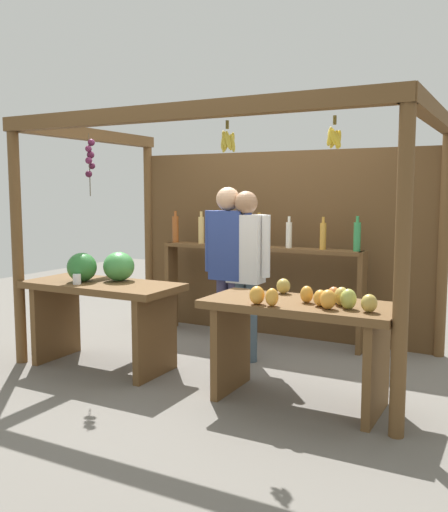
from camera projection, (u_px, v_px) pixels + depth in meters
The scene contains 7 objects.
ground_plane at pixel (234, 359), 5.31m from camera, with size 12.00×12.00×0.00m, color slate.
market_stall at pixel (256, 219), 5.58m from camera, with size 3.51×2.14×2.22m.
fruit_counter_left at pixel (102, 295), 5.03m from camera, with size 1.42×0.66×1.03m.
fruit_counter_right at pixel (302, 326), 4.13m from camera, with size 1.42×0.64×0.91m.
bottle_shelf_unit at pixel (258, 263), 5.94m from camera, with size 2.25×0.22×1.36m.
vendor_man at pixel (228, 257), 5.24m from camera, with size 0.48×0.22×1.62m.
vendor_woman at pixel (246, 260), 5.16m from camera, with size 0.48×0.21×1.58m.
Camera 1 is at (2.35, -4.60, 1.57)m, focal length 39.46 mm.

